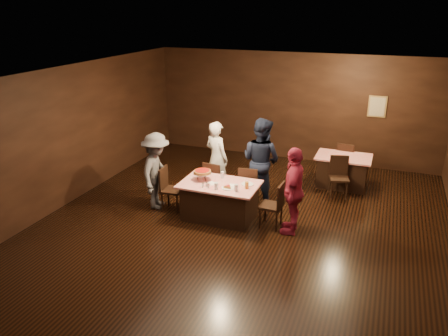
{
  "coord_description": "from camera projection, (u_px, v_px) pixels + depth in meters",
  "views": [
    {
      "loc": [
        2.47,
        -6.92,
        4.2
      ],
      "look_at": [
        -0.57,
        1.03,
        1.0
      ],
      "focal_mm": 35.0,
      "sensor_mm": 36.0,
      "label": 1
    }
  ],
  "objects": [
    {
      "name": "back_table",
      "position": [
        342.0,
        171.0,
        10.64
      ],
      "size": [
        1.3,
        0.9,
        0.77
      ],
      "primitive_type": "cube",
      "color": "red",
      "rests_on": "ground"
    },
    {
      "name": "condiments",
      "position": [
        206.0,
        185.0,
        8.7
      ],
      "size": [
        0.17,
        0.1,
        0.09
      ],
      "color": "silver",
      "rests_on": "main_table"
    },
    {
      "name": "chair_far_left",
      "position": [
        215.0,
        181.0,
        9.8
      ],
      "size": [
        0.46,
        0.46,
        0.95
      ],
      "primitive_type": "cube",
      "rotation": [
        0.0,
        0.0,
        3.05
      ],
      "color": "black",
      "rests_on": "ground"
    },
    {
      "name": "glass_back",
      "position": [
        223.0,
        175.0,
        9.16
      ],
      "size": [
        0.08,
        0.08,
        0.14
      ],
      "primitive_type": "cylinder",
      "color": "silver",
      "rests_on": "main_table"
    },
    {
      "name": "diner_grey_knit",
      "position": [
        157.0,
        171.0,
        9.37
      ],
      "size": [
        0.78,
        1.17,
        1.68
      ],
      "primitive_type": "imported",
      "rotation": [
        0.0,
        0.0,
        1.72
      ],
      "color": "#56555B",
      "rests_on": "ground"
    },
    {
      "name": "chair_far_right",
      "position": [
        249.0,
        186.0,
        9.53
      ],
      "size": [
        0.46,
        0.46,
        0.95
      ],
      "primitive_type": "cube",
      "rotation": [
        0.0,
        0.0,
        3.25
      ],
      "color": "black",
      "rests_on": "ground"
    },
    {
      "name": "glass_front_left",
      "position": [
        216.0,
        186.0,
        8.6
      ],
      "size": [
        0.08,
        0.08,
        0.14
      ],
      "primitive_type": "cylinder",
      "color": "silver",
      "rests_on": "main_table"
    },
    {
      "name": "plate_empty",
      "position": [
        247.0,
        184.0,
        8.85
      ],
      "size": [
        0.25,
        0.25,
        0.01
      ],
      "primitive_type": "cylinder",
      "color": "white",
      "rests_on": "main_table"
    },
    {
      "name": "diner_navy_hoodie",
      "position": [
        261.0,
        160.0,
        9.64
      ],
      "size": [
        1.13,
        1.0,
        1.93
      ],
      "primitive_type": "imported",
      "rotation": [
        0.0,
        0.0,
        2.8
      ],
      "color": "black",
      "rests_on": "ground"
    },
    {
      "name": "diner_white_jacket",
      "position": [
        217.0,
        158.0,
        10.05
      ],
      "size": [
        0.75,
        0.64,
        1.74
      ],
      "primitive_type": "imported",
      "rotation": [
        0.0,
        0.0,
        2.73
      ],
      "color": "silver",
      "rests_on": "ground"
    },
    {
      "name": "diner_red_shirt",
      "position": [
        294.0,
        191.0,
        8.32
      ],
      "size": [
        0.51,
        1.05,
        1.74
      ],
      "primitive_type": "imported",
      "rotation": [
        0.0,
        0.0,
        -1.49
      ],
      "color": "#AB2442",
      "rests_on": "ground"
    },
    {
      "name": "napkin_left",
      "position": [
        212.0,
        183.0,
        8.91
      ],
      "size": [
        0.21,
        0.21,
        0.01
      ],
      "primitive_type": "cube",
      "rotation": [
        0.0,
        0.0,
        -0.35
      ],
      "color": "white",
      "rests_on": "main_table"
    },
    {
      "name": "plate_with_slice",
      "position": [
        228.0,
        187.0,
        8.66
      ],
      "size": [
        0.25,
        0.25,
        0.06
      ],
      "color": "white",
      "rests_on": "main_table"
    },
    {
      "name": "chair_back_near",
      "position": [
        339.0,
        178.0,
        10.0
      ],
      "size": [
        0.51,
        0.51,
        0.95
      ],
      "primitive_type": "cube",
      "rotation": [
        0.0,
        0.0,
        0.25
      ],
      "color": "black",
      "rests_on": "ground"
    },
    {
      "name": "glass_front_right",
      "position": [
        236.0,
        188.0,
        8.51
      ],
      "size": [
        0.08,
        0.08,
        0.14
      ],
      "primitive_type": "cylinder",
      "color": "silver",
      "rests_on": "main_table"
    },
    {
      "name": "room",
      "position": [
        234.0,
        130.0,
        7.61
      ],
      "size": [
        10.0,
        10.04,
        3.02
      ],
      "color": "black",
      "rests_on": "ground"
    },
    {
      "name": "chair_end_left",
      "position": [
        172.0,
        189.0,
        9.38
      ],
      "size": [
        0.46,
        0.46,
        0.95
      ],
      "primitive_type": "cube",
      "rotation": [
        0.0,
        0.0,
        1.66
      ],
      "color": "black",
      "rests_on": "ground"
    },
    {
      "name": "main_table",
      "position": [
        220.0,
        201.0,
        9.04
      ],
      "size": [
        1.6,
        1.0,
        0.77
      ],
      "primitive_type": "cube",
      "color": "#B40E0C",
      "rests_on": "ground"
    },
    {
      "name": "chair_back_far",
      "position": [
        345.0,
        160.0,
        11.13
      ],
      "size": [
        0.46,
        0.46,
        0.95
      ],
      "primitive_type": "cube",
      "rotation": [
        0.0,
        0.0,
        3.05
      ],
      "color": "black",
      "rests_on": "ground"
    },
    {
      "name": "napkin_center",
      "position": [
        233.0,
        185.0,
        8.81
      ],
      "size": [
        0.19,
        0.19,
        0.01
      ],
      "primitive_type": "cube",
      "rotation": [
        0.0,
        0.0,
        0.21
      ],
      "color": "white",
      "rests_on": "main_table"
    },
    {
      "name": "pizza_stand",
      "position": [
        202.0,
        172.0,
        9.02
      ],
      "size": [
        0.38,
        0.38,
        0.22
      ],
      "color": "black",
      "rests_on": "main_table"
    },
    {
      "name": "chair_end_right",
      "position": [
        271.0,
        205.0,
        8.64
      ],
      "size": [
        0.44,
        0.44,
        0.95
      ],
      "primitive_type": "cube",
      "rotation": [
        0.0,
        0.0,
        -1.62
      ],
      "color": "black",
      "rests_on": "ground"
    },
    {
      "name": "glass_amber",
      "position": [
        247.0,
        185.0,
        8.64
      ],
      "size": [
        0.08,
        0.08,
        0.14
      ],
      "primitive_type": "cylinder",
      "color": "#BF7F26",
      "rests_on": "main_table"
    }
  ]
}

